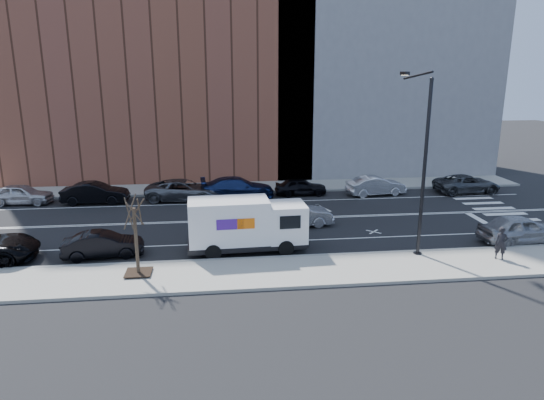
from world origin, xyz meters
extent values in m
plane|color=black|center=(0.00, 0.00, 0.00)|extent=(120.00, 120.00, 0.00)
cube|color=gray|center=(0.00, -8.80, 0.07)|extent=(44.00, 3.60, 0.15)
cube|color=gray|center=(0.00, 8.80, 0.07)|extent=(44.00, 3.60, 0.15)
cube|color=gray|center=(0.00, -7.00, 0.08)|extent=(44.00, 0.25, 0.17)
cube|color=gray|center=(0.00, 7.00, 0.08)|extent=(44.00, 0.25, 0.17)
cube|color=brown|center=(-8.00, 15.60, 11.00)|extent=(26.00, 10.00, 22.00)
cube|color=slate|center=(12.00, 15.60, 13.00)|extent=(20.00, 10.00, 26.00)
cylinder|color=black|center=(7.00, -7.40, 4.50)|extent=(0.18, 0.18, 9.00)
cylinder|color=black|center=(7.00, -7.40, 0.10)|extent=(0.44, 0.44, 0.20)
sphere|color=black|center=(7.00, -7.40, 8.95)|extent=(0.20, 0.20, 0.20)
cylinder|color=black|center=(7.00, -5.70, 9.10)|extent=(0.11, 3.49, 0.48)
cube|color=black|center=(7.00, -4.00, 9.20)|extent=(0.25, 0.80, 0.18)
cube|color=#FFF2CC|center=(7.00, -4.00, 9.10)|extent=(0.18, 0.55, 0.03)
cube|color=black|center=(-7.00, -8.40, 0.23)|extent=(1.20, 1.20, 0.04)
cylinder|color=#382B1E|center=(-7.00, -8.40, 1.75)|extent=(0.16, 0.16, 3.20)
cylinder|color=#382B1E|center=(-6.75, -8.40, 3.15)|extent=(0.06, 0.80, 1.44)
cylinder|color=#382B1E|center=(-6.92, -8.16, 3.15)|extent=(0.81, 0.31, 1.19)
cylinder|color=#382B1E|center=(-7.20, -8.25, 3.15)|extent=(0.58, 0.76, 1.50)
cylinder|color=#382B1E|center=(-7.20, -8.55, 3.15)|extent=(0.47, 0.61, 1.37)
cylinder|color=#382B1E|center=(-6.92, -8.64, 3.15)|extent=(0.72, 0.29, 1.13)
cube|color=black|center=(-1.79, -5.60, 0.45)|extent=(6.21, 2.33, 0.30)
cube|color=white|center=(0.38, -5.51, 1.53)|extent=(2.06, 2.21, 1.98)
cube|color=black|center=(1.39, -5.47, 1.83)|extent=(0.13, 1.83, 0.94)
cube|color=black|center=(0.42, -6.59, 1.83)|extent=(1.09, 0.08, 0.69)
cube|color=black|center=(0.34, -4.43, 1.83)|extent=(1.09, 0.08, 0.69)
cube|color=black|center=(1.35, -5.47, 0.54)|extent=(0.23, 1.98, 0.35)
cube|color=white|center=(-2.68, -5.64, 1.73)|extent=(4.24, 2.35, 2.28)
cube|color=#47198C|center=(-2.64, -6.74, 1.88)|extent=(1.38, 0.08, 0.54)
cube|color=orange|center=(-1.85, -6.71, 1.88)|extent=(0.89, 0.06, 0.54)
cube|color=#47198C|center=(-2.73, -4.53, 1.88)|extent=(1.38, 0.08, 0.54)
cube|color=orange|center=(-1.94, -4.50, 1.88)|extent=(0.89, 0.06, 0.54)
cylinder|color=black|center=(0.22, -6.51, 0.42)|extent=(0.84, 0.31, 0.83)
cylinder|color=black|center=(0.14, -4.53, 0.42)|extent=(0.84, 0.31, 0.83)
cylinder|color=black|center=(-3.53, -6.66, 0.42)|extent=(0.84, 0.31, 0.83)
cylinder|color=black|center=(-3.62, -4.69, 0.42)|extent=(0.84, 0.31, 0.83)
imported|color=#B6B5BB|center=(-17.28, 5.74, 0.73)|extent=(4.41, 2.01, 1.47)
imported|color=black|center=(-12.03, 5.34, 0.77)|extent=(4.73, 1.78, 1.54)
imported|color=#53555C|center=(-5.72, 5.50, 0.77)|extent=(5.83, 3.22, 1.55)
imported|color=#15224C|center=(-1.71, 5.69, 0.80)|extent=(5.63, 2.56, 1.60)
imported|color=black|center=(3.20, 6.04, 0.68)|extent=(3.97, 1.61, 1.35)
imported|color=silver|center=(8.99, 5.39, 0.74)|extent=(4.69, 2.16, 1.49)
imported|color=#414347|center=(16.38, 5.30, 0.71)|extent=(5.21, 2.57, 1.42)
imported|color=#A4A3A8|center=(1.47, -1.65, 0.77)|extent=(4.80, 2.11, 1.53)
imported|color=black|center=(-9.16, -5.59, 0.66)|extent=(4.16, 1.82, 1.33)
imported|color=#98989C|center=(13.51, -6.03, 0.79)|extent=(4.77, 2.20, 1.58)
imported|color=black|center=(10.80, -8.58, 0.98)|extent=(0.72, 0.61, 1.67)
camera|label=1|loc=(-3.23, -29.94, 9.29)|focal=32.00mm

